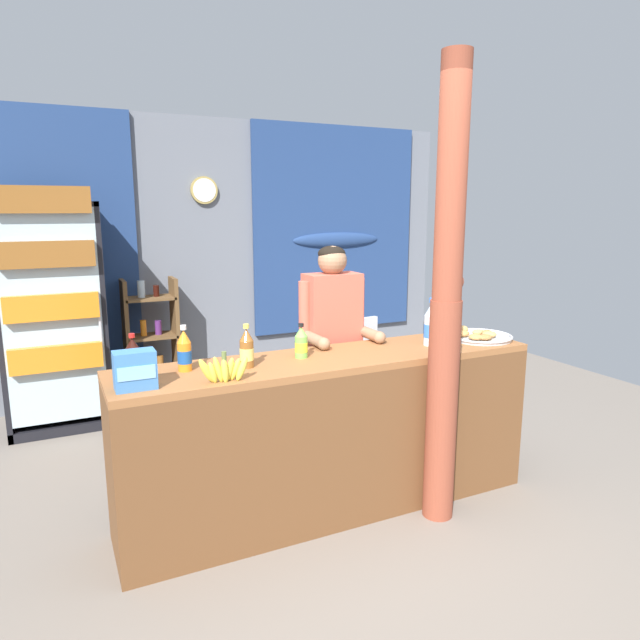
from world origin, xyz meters
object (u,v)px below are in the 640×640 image
Objects in this scene: drink_fridge at (51,300)px; soda_bottle_lime_soda at (301,343)px; timber_post at (446,310)px; plastic_lawn_chair at (349,356)px; soda_bottle_orange_soda at (184,352)px; bottle_shelf_rack at (152,340)px; stall_counter at (340,424)px; soda_bottle_iced_tea at (247,349)px; shopkeeper at (333,335)px; soda_bottle_cola at (133,357)px; pastry_tray at (479,336)px; snack_box_biscuit at (135,370)px; banana_bunch at (224,370)px; soda_bottle_water at (431,325)px.

drink_fridge reaches higher than soda_bottle_lime_soda.
plastic_lawn_chair is at bearing 77.76° from timber_post.
bottle_shelf_rack is at bearing 85.26° from soda_bottle_orange_soda.
stall_counter is 12.41× the size of soda_bottle_lime_soda.
plastic_lawn_chair is 3.59× the size of soda_bottle_iced_tea.
plastic_lawn_chair is at bearing 56.48° from shopkeeper.
shopkeeper is 7.73× the size of soda_bottle_lime_soda.
soda_bottle_iced_tea reaches higher than plastic_lawn_chair.
timber_post is 12.09× the size of soda_bottle_cola.
shopkeeper reaches higher than soda_bottle_iced_tea.
soda_bottle_orange_soda is 0.58× the size of pastry_tray.
snack_box_biscuit is 0.42m from banana_bunch.
pastry_tray is at bearing 4.42° from stall_counter.
drink_fridge is at bearing 133.70° from shopkeeper.
pastry_tray is (2.17, -0.16, -0.07)m from soda_bottle_cola.
drink_fridge is 2.32m from snack_box_biscuit.
drink_fridge is 2.54m from plastic_lawn_chair.
timber_post reaches higher than banana_bunch.
soda_bottle_iced_tea reaches higher than pastry_tray.
drink_fridge is at bearing 106.28° from soda_bottle_orange_soda.
plastic_lawn_chair is at bearing -15.51° from drink_fridge.
soda_bottle_iced_tea is 0.61m from snack_box_biscuit.
soda_bottle_orange_soda is 0.91× the size of banana_bunch.
drink_fridge is at bearing 121.16° from soda_bottle_lime_soda.
soda_bottle_orange_soda reaches higher than stall_counter.
stall_counter is at bearing 154.94° from timber_post.
stall_counter is 5.93× the size of pastry_tray.
bottle_shelf_rack is at bearing 79.38° from snack_box_biscuit.
soda_bottle_water reaches higher than banana_bunch.
plastic_lawn_chair is 2.17m from soda_bottle_iced_tea.
soda_bottle_water is at bearing -5.04° from soda_bottle_lime_soda.
plastic_lawn_chair is 0.55× the size of shopkeeper.
stall_counter is 1.21m from soda_bottle_cola.
stall_counter is 1.15m from pastry_tray.
soda_bottle_water is at bearing 7.43° from banana_bunch.
soda_bottle_lime_soda is at bearing 9.25° from soda_bottle_iced_tea.
drink_fridge reaches higher than snack_box_biscuit.
soda_bottle_iced_tea is at bearing -13.23° from soda_bottle_cola.
soda_bottle_orange_soda reaches higher than snack_box_biscuit.
stall_counter is 0.70m from shopkeeper.
soda_bottle_orange_soda is (-0.84, 0.18, 0.48)m from stall_counter.
shopkeeper is at bearing 34.04° from banana_bunch.
bottle_shelf_rack is at bearing 101.45° from soda_bottle_lime_soda.
banana_bunch is at bearing -41.04° from soda_bottle_cola.
timber_post is 10.53× the size of soda_bottle_orange_soda.
timber_post is 0.88m from shopkeeper.
drink_fridge is 0.96m from bottle_shelf_rack.
drink_fridge is at bearing 98.14° from snack_box_biscuit.
timber_post is at bearing -16.73° from soda_bottle_cola.
drink_fridge reaches higher than soda_bottle_orange_soda.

